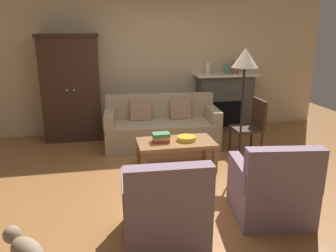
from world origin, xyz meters
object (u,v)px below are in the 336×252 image
armoire (72,88)px  dog (25,251)px  couch (162,128)px  mantel_vase_cream (208,68)px  floor_lamp (245,65)px  fireplace (224,101)px  mantel_vase_bronze (235,68)px  side_chair_wooden (252,123)px  book_stack (161,137)px  armchair_near_right (272,190)px  fruit_bowl (186,138)px  armchair_near_left (165,211)px  mantel_vase_jade (226,69)px  coffee_table (176,145)px

armoire → dog: bearing=-92.3°
armoire → couch: (1.51, -0.71, -0.63)m
mantel_vase_cream → floor_lamp: 1.96m
fireplace → mantel_vase_bronze: mantel_vase_bronze is taller
floor_lamp → side_chair_wooden: bearing=50.1°
book_stack → floor_lamp: (1.15, -0.13, 1.00)m
armoire → side_chair_wooden: (2.86, -1.41, -0.44)m
mantel_vase_bronze → floor_lamp: floor_lamp is taller
mantel_vase_cream → armchair_near_right: (-0.32, -3.33, -0.92)m
armchair_near_right → dog: 2.44m
fruit_bowl → armchair_near_left: (-0.65, -1.70, -0.14)m
armoire → mantel_vase_jade: (2.95, 0.06, 0.27)m
armchair_near_left → armchair_near_right: same height
couch → side_chair_wooden: (1.34, -0.71, 0.19)m
armchair_near_right → floor_lamp: (0.22, 1.39, 1.17)m
coffee_table → fruit_bowl: fruit_bowl is taller
coffee_table → fruit_bowl: 0.18m
mantel_vase_cream → mantel_vase_bronze: size_ratio=0.99×
armoire → mantel_vase_bronze: armoire is taller
armoire → side_chair_wooden: size_ratio=2.10×
fruit_bowl → mantel_vase_bronze: bearing=51.8°
book_stack → armchair_near_right: size_ratio=0.29×
couch → armchair_near_right: bearing=-74.1°
side_chair_wooden → floor_lamp: size_ratio=0.52×
fireplace → armoire: size_ratio=0.67×
book_stack → couch: bearing=79.4°
mantel_vase_cream → dog: (-2.72, -3.80, -0.99)m
fireplace → fruit_bowl: 2.24m
armchair_near_right → coffee_table: bearing=115.4°
book_stack → fruit_bowl: bearing=-2.2°
armchair_near_right → side_chair_wooden: side_chair_wooden is taller
floor_lamp → armoire: bearing=142.6°
armchair_near_right → armoire: bearing=124.5°
fireplace → coffee_table: fireplace is taller
couch → book_stack: bearing=-100.6°
mantel_vase_bronze → armchair_near_left: (-2.09, -3.53, -0.92)m
armchair_near_left → armoire: bearing=106.7°
dog → book_stack: bearing=53.6°
side_chair_wooden → dog: side_chair_wooden is taller
mantel_vase_jade → floor_lamp: 2.02m
fruit_bowl → mantel_vase_cream: bearing=64.3°
book_stack → mantel_vase_cream: 2.33m
mantel_vase_bronze → fruit_bowl: bearing=-128.2°
dog → side_chair_wooden: bearing=37.8°
couch → mantel_vase_jade: (1.44, 0.77, 0.90)m
fireplace → side_chair_wooden: fireplace is taller
fruit_bowl → book_stack: book_stack is taller
fruit_bowl → mantel_vase_cream: size_ratio=1.18×
fruit_bowl → floor_lamp: bearing=-8.6°
book_stack → dog: size_ratio=0.54×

